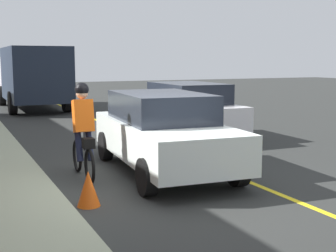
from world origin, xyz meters
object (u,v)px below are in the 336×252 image
at_px(parked_sedan_rear, 163,131).
at_px(traffic_cone_near, 88,189).
at_px(patrol_sedan, 186,109).
at_px(box_truck_background, 32,75).
at_px(cyclist_lead, 83,131).

height_order(parked_sedan_rear, traffic_cone_near, parked_sedan_rear).
height_order(patrol_sedan, box_truck_background, box_truck_background).
bearing_deg(traffic_cone_near, cyclist_lead, -12.80).
distance_m(cyclist_lead, patrol_sedan, 5.36).
bearing_deg(box_truck_background, patrol_sedan, -163.69).
xyz_separation_m(parked_sedan_rear, traffic_cone_near, (-1.61, 1.99, -0.55)).
height_order(box_truck_background, traffic_cone_near, box_truck_background).
xyz_separation_m(patrol_sedan, parked_sedan_rear, (-3.63, 2.39, 0.00)).
relative_size(patrol_sedan, traffic_cone_near, 7.99).
xyz_separation_m(cyclist_lead, box_truck_background, (13.33, -1.21, 0.64)).
relative_size(cyclist_lead, traffic_cone_near, 3.29).
height_order(cyclist_lead, patrol_sedan, cyclist_lead).
distance_m(cyclist_lead, box_truck_background, 13.40).
xyz_separation_m(patrol_sedan, traffic_cone_near, (-5.24, 4.39, -0.55)).
bearing_deg(parked_sedan_rear, patrol_sedan, 151.06).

